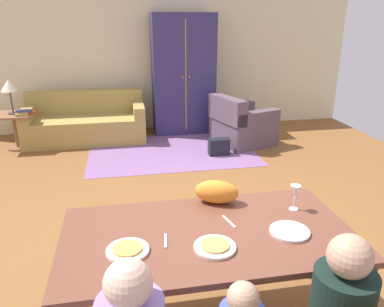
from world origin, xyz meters
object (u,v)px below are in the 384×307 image
at_px(dining_table, 208,242).
at_px(plate_near_man, 128,250).
at_px(handbag, 219,147).
at_px(couch, 86,123).
at_px(armoire, 183,75).
at_px(plate_near_woman, 290,231).
at_px(plate_near_child, 215,247).
at_px(side_table, 16,126).
at_px(wine_glass, 295,192).
at_px(armchair, 241,125).
at_px(cat, 217,192).
at_px(table_lamp, 9,87).
at_px(book_upper, 23,111).
at_px(book_lower, 27,113).

distance_m(dining_table, plate_near_man, 0.52).
xyz_separation_m(dining_table, handbag, (0.95, 3.36, -0.56)).
bearing_deg(dining_table, handbag, 74.21).
height_order(couch, armoire, armoire).
bearing_deg(plate_near_woman, plate_near_child, -170.97).
height_order(armoire, side_table, armoire).
relative_size(dining_table, armoire, 0.87).
height_order(wine_glass, armchair, wine_glass).
xyz_separation_m(cat, side_table, (-2.34, 3.88, -0.47)).
bearing_deg(plate_near_woman, side_table, 121.73).
height_order(table_lamp, book_upper, table_lamp).
distance_m(plate_near_man, table_lamp, 4.70).
bearing_deg(dining_table, cat, 68.68).
distance_m(wine_glass, handbag, 3.28).
bearing_deg(armoire, couch, -172.14).
relative_size(cat, armchair, 0.30).
bearing_deg(plate_near_child, table_lamp, 116.29).
distance_m(armchair, table_lamp, 3.73).
bearing_deg(book_lower, armchair, -6.43).
height_order(cat, handbag, cat).
bearing_deg(book_upper, plate_near_child, -65.23).
bearing_deg(side_table, book_lower, -8.04).
bearing_deg(handbag, armoire, 103.05).
relative_size(couch, book_lower, 9.08).
xyz_separation_m(plate_near_child, cat, (0.15, 0.56, 0.08)).
distance_m(plate_near_woman, book_upper, 5.02).
bearing_deg(book_upper, wine_glass, -56.37).
xyz_separation_m(plate_near_man, plate_near_child, (0.50, -0.06, 0.00)).
distance_m(plate_near_woman, armoire, 4.87).
xyz_separation_m(plate_near_woman, cat, (-0.35, 0.48, 0.08)).
bearing_deg(cat, table_lamp, 143.07).
height_order(couch, book_lower, couch).
bearing_deg(armoire, wine_glass, -89.59).
relative_size(book_upper, handbag, 0.69).
bearing_deg(plate_near_child, armchair, 70.20).
relative_size(cat, couch, 0.16).
distance_m(plate_near_child, wine_glass, 0.76).
xyz_separation_m(side_table, handbag, (3.15, -0.90, -0.25)).
xyz_separation_m(plate_near_woman, side_table, (-2.70, 4.36, -0.39)).
bearing_deg(dining_table, plate_near_man, -166.59).
xyz_separation_m(plate_near_man, handbag, (1.45, 3.48, -0.64)).
distance_m(dining_table, wine_glass, 0.71).
height_order(plate_near_child, book_lower, plate_near_child).
distance_m(plate_near_man, handbag, 3.83).
height_order(couch, handbag, couch).
height_order(armchair, armoire, armoire).
relative_size(plate_near_man, wine_glass, 1.34).
relative_size(plate_near_child, wine_glass, 1.34).
xyz_separation_m(couch, side_table, (-1.07, -0.26, 0.08)).
bearing_deg(dining_table, book_lower, 115.05).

